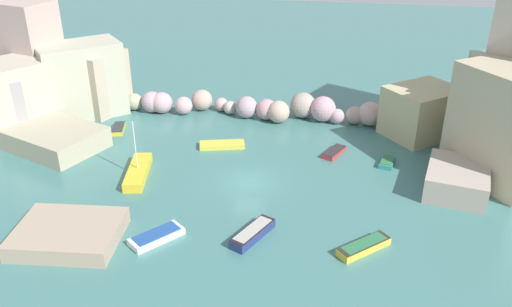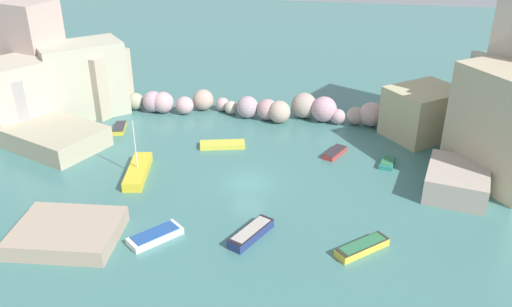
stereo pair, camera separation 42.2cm
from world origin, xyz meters
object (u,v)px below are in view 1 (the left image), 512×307
stone_dock (68,234)px  moored_boat_3 (387,162)px  moored_boat_5 (157,236)px  moored_boat_2 (222,145)px  moored_boat_1 (334,152)px  moored_boat_7 (119,129)px  moored_boat_4 (364,246)px  moored_boat_0 (138,172)px  moored_boat_6 (253,233)px

stone_dock → moored_boat_3: stone_dock is taller
moored_boat_5 → moored_boat_2: bearing=35.6°
moored_boat_1 → moored_boat_7: bearing=-69.0°
moored_boat_4 → moored_boat_7: moored_boat_4 is taller
moored_boat_1 → moored_boat_2: (-10.70, -0.26, -0.01)m
moored_boat_5 → moored_boat_7: moored_boat_5 is taller
moored_boat_0 → moored_boat_6: 13.45m
moored_boat_2 → moored_boat_6: (5.52, -14.06, 0.15)m
stone_dock → moored_boat_1: (17.92, 16.93, -0.37)m
moored_boat_2 → moored_boat_6: size_ratio=1.06×
moored_boat_0 → moored_boat_3: 22.11m
moored_boat_2 → moored_boat_7: moored_boat_7 is taller
moored_boat_4 → moored_boat_1: bearing=57.5°
moored_boat_5 → moored_boat_6: size_ratio=0.93×
moored_boat_1 → moored_boat_3: (4.77, -1.24, 0.01)m
stone_dock → moored_boat_1: bearing=43.4°
moored_boat_0 → moored_boat_2: bearing=128.4°
moored_boat_2 → moored_boat_3: bearing=-18.3°
moored_boat_1 → moored_boat_2: size_ratio=0.69×
moored_boat_2 → moored_boat_5: size_ratio=1.14×
stone_dock → moored_boat_5: bearing=11.3°
moored_boat_1 → moored_boat_4: bearing=35.5°
stone_dock → moored_boat_1: 24.66m
moored_boat_5 → moored_boat_6: (6.68, 1.41, 0.10)m
moored_boat_4 → moored_boat_6: size_ratio=0.89×
stone_dock → moored_boat_2: bearing=66.6°
moored_boat_2 → moored_boat_3: 15.50m
moored_boat_0 → moored_boat_1: 18.02m
moored_boat_4 → moored_boat_5: size_ratio=0.96×
moored_boat_6 → moored_boat_7: (-16.85, 15.92, -0.13)m
moored_boat_3 → moored_boat_6: 16.42m
moored_boat_0 → stone_dock: bearing=-19.2°
moored_boat_7 → moored_boat_3: bearing=-111.8°
moored_boat_1 → moored_boat_4: size_ratio=0.82×
moored_boat_2 → moored_boat_7: bearing=156.0°
moored_boat_1 → moored_boat_0: bearing=-41.6°
moored_boat_4 → moored_boat_5: 14.55m
moored_boat_6 → moored_boat_2: bearing=46.6°
moored_boat_4 → moored_boat_2: bearing=90.4°
moored_boat_2 → moored_boat_4: moored_boat_4 is taller
moored_boat_3 → moored_boat_4: bearing=-177.9°
moored_boat_6 → moored_boat_5: bearing=127.0°
stone_dock → moored_boat_4: bearing=6.9°
moored_boat_1 → moored_boat_7: moored_boat_7 is taller
moored_boat_4 → moored_boat_6: moored_boat_6 is taller
moored_boat_3 → moored_boat_7: size_ratio=0.82×
moored_boat_6 → moored_boat_7: size_ratio=1.44×
moored_boat_0 → moored_boat_3: size_ratio=2.52×
moored_boat_6 → moored_boat_0: bearing=82.8°
moored_boat_1 → moored_boat_3: bearing=100.5°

